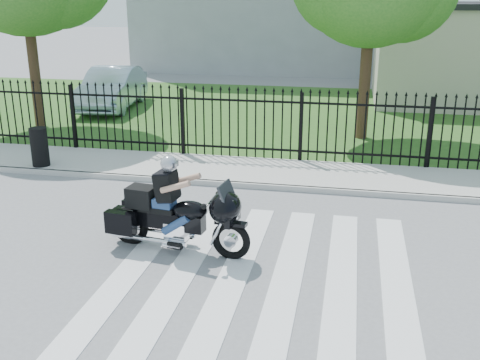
# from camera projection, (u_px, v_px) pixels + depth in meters

# --- Properties ---
(ground) EXTENTS (120.00, 120.00, 0.00)m
(ground) POSITION_uv_depth(u_px,v_px,m) (260.00, 279.00, 8.38)
(ground) COLOR slate
(ground) RESTS_ON ground
(crosswalk) EXTENTS (5.00, 5.50, 0.01)m
(crosswalk) POSITION_uv_depth(u_px,v_px,m) (260.00, 279.00, 8.37)
(crosswalk) COLOR silver
(crosswalk) RESTS_ON ground
(sidewalk) EXTENTS (40.00, 2.00, 0.12)m
(sidewalk) POSITION_uv_depth(u_px,v_px,m) (295.00, 174.00, 13.00)
(sidewalk) COLOR #ADAAA3
(sidewalk) RESTS_ON ground
(curb) EXTENTS (40.00, 0.12, 0.12)m
(curb) POSITION_uv_depth(u_px,v_px,m) (290.00, 188.00, 12.07)
(curb) COLOR #ADAAA3
(curb) RESTS_ON ground
(grass_strip) EXTENTS (40.00, 12.00, 0.02)m
(grass_strip) POSITION_uv_depth(u_px,v_px,m) (317.00, 115.00, 19.52)
(grass_strip) COLOR #28531C
(grass_strip) RESTS_ON ground
(iron_fence) EXTENTS (26.00, 0.04, 1.80)m
(iron_fence) POSITION_uv_depth(u_px,v_px,m) (301.00, 129.00, 13.66)
(iron_fence) COLOR black
(iron_fence) RESTS_ON ground
(motorcycle_rider) EXTENTS (2.49, 1.01, 1.65)m
(motorcycle_rider) POSITION_uv_depth(u_px,v_px,m) (174.00, 211.00, 9.13)
(motorcycle_rider) COLOR black
(motorcycle_rider) RESTS_ON ground
(parked_car) EXTENTS (2.11, 4.64, 1.48)m
(parked_car) POSITION_uv_depth(u_px,v_px,m) (112.00, 88.00, 20.38)
(parked_car) COLOR #A3BCCD
(parked_car) RESTS_ON grass_strip
(litter_bin) EXTENTS (0.52, 0.52, 0.92)m
(litter_bin) POSITION_uv_depth(u_px,v_px,m) (39.00, 147.00, 13.32)
(litter_bin) COLOR black
(litter_bin) RESTS_ON sidewalk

